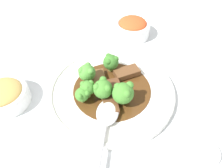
% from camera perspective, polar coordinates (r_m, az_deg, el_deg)
% --- Properties ---
extents(ground_plane, '(4.00, 4.00, 0.00)m').
position_cam_1_polar(ground_plane, '(0.56, 0.00, -2.38)').
color(ground_plane, silver).
extents(main_plate, '(0.31, 0.31, 0.02)m').
position_cam_1_polar(main_plate, '(0.55, 0.00, -1.70)').
color(main_plate, white).
rests_on(main_plate, ground_plane).
extents(beef_strip_0, '(0.07, 0.05, 0.01)m').
position_cam_1_polar(beef_strip_0, '(0.50, -0.44, -5.13)').
color(beef_strip_0, '#56331E').
rests_on(beef_strip_0, main_plate).
extents(beef_strip_1, '(0.07, 0.05, 0.01)m').
position_cam_1_polar(beef_strip_1, '(0.56, -3.31, 1.33)').
color(beef_strip_1, brown).
rests_on(beef_strip_1, main_plate).
extents(beef_strip_2, '(0.07, 0.05, 0.01)m').
position_cam_1_polar(beef_strip_2, '(0.53, 0.64, -1.38)').
color(beef_strip_2, '#56331E').
rests_on(beef_strip_2, main_plate).
extents(beef_strip_3, '(0.04, 0.07, 0.02)m').
position_cam_1_polar(beef_strip_3, '(0.57, 3.89, 3.04)').
color(beef_strip_3, brown).
rests_on(beef_strip_3, main_plate).
extents(broccoli_floret_0, '(0.03, 0.03, 0.04)m').
position_cam_1_polar(broccoli_floret_0, '(0.50, -7.61, -3.04)').
color(broccoli_floret_0, '#7FA84C').
rests_on(broccoli_floret_0, main_plate).
extents(broccoli_floret_1, '(0.05, 0.05, 0.06)m').
position_cam_1_polar(broccoli_floret_1, '(0.49, 3.22, -2.20)').
color(broccoli_floret_1, '#8EB756').
rests_on(broccoli_floret_1, main_plate).
extents(broccoli_floret_2, '(0.04, 0.04, 0.05)m').
position_cam_1_polar(broccoli_floret_2, '(0.54, -6.58, 3.02)').
color(broccoli_floret_2, '#8EB756').
rests_on(broccoli_floret_2, main_plate).
extents(broccoli_floret_3, '(0.04, 0.04, 0.05)m').
position_cam_1_polar(broccoli_floret_3, '(0.57, -0.29, 5.79)').
color(broccoli_floret_3, '#7FA84C').
rests_on(broccoli_floret_3, main_plate).
extents(broccoli_floret_4, '(0.04, 0.04, 0.05)m').
position_cam_1_polar(broccoli_floret_4, '(0.51, -6.43, -1.00)').
color(broccoli_floret_4, '#7FA84C').
rests_on(broccoli_floret_4, main_plate).
extents(broccoli_floret_5, '(0.05, 0.05, 0.05)m').
position_cam_1_polar(broccoli_floret_5, '(0.50, -2.39, -1.24)').
color(broccoli_floret_5, '#7FA84C').
rests_on(broccoli_floret_5, main_plate).
extents(serving_spoon, '(0.18, 0.15, 0.01)m').
position_cam_1_polar(serving_spoon, '(0.48, -1.34, -8.50)').
color(serving_spoon, silver).
rests_on(serving_spoon, main_plate).
extents(side_bowl_kimchi, '(0.11, 0.11, 0.06)m').
position_cam_1_polar(side_bowl_kimchi, '(0.73, 5.36, 14.51)').
color(side_bowl_kimchi, white).
rests_on(side_bowl_kimchi, ground_plane).
extents(side_bowl_appetizer, '(0.12, 0.12, 0.05)m').
position_cam_1_polar(side_bowl_appetizer, '(0.58, -26.51, -2.59)').
color(side_bowl_appetizer, white).
rests_on(side_bowl_appetizer, ground_plane).
extents(sauce_dish, '(0.07, 0.07, 0.01)m').
position_cam_1_polar(sauce_dish, '(0.50, 22.77, -16.09)').
color(sauce_dish, white).
rests_on(sauce_dish, ground_plane).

